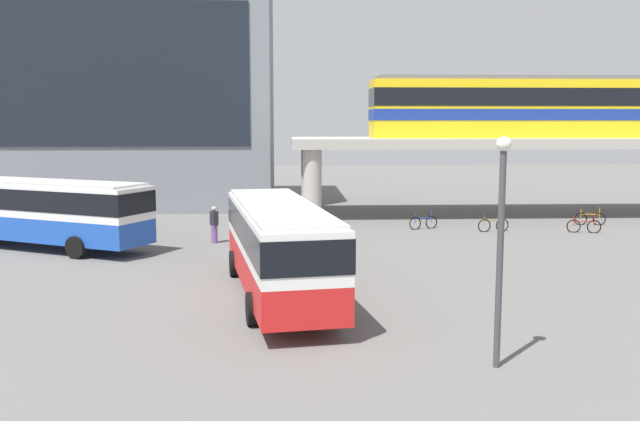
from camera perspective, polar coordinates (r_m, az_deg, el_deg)
name	(u,v)px	position (r m, az deg, el deg)	size (l,w,h in m)	color
ground_plane	(270,242)	(34.36, -4.22, -2.60)	(120.00, 120.00, 0.00)	#605E5B
station_building	(93,91)	(52.77, -18.35, 9.41)	(25.75, 13.06, 16.26)	slate
elevated_platform	(507,148)	(45.32, 15.35, 5.01)	(27.49, 7.08, 4.95)	#ADA89E
train	(521,106)	(45.54, 16.40, 8.32)	(19.05, 2.96, 3.84)	yellow
bus_main	(278,240)	(23.24, -3.51, -2.45)	(4.23, 11.30, 3.22)	red
bus_secondary	(43,207)	(34.64, -22.05, 0.28)	(11.00, 7.24, 3.22)	#1E4CB2
bicycle_red	(584,226)	(39.58, 21.12, -1.23)	(1.75, 0.48, 1.04)	black
bicycle_orange	(590,219)	(42.71, 21.56, -0.65)	(1.78, 0.31, 1.04)	black
bicycle_brown	(493,225)	(38.48, 14.24, -1.19)	(1.78, 0.32, 1.04)	black
bicycle_blue	(423,223)	(38.67, 8.60, -1.00)	(1.70, 0.67, 1.04)	black
pedestrian_waiting_near_stop	(214,226)	(34.14, -8.80, -1.25)	(0.45, 0.48, 1.83)	#724C8C
lamp_post	(501,231)	(16.89, 14.83, -1.70)	(0.36, 0.36, 5.62)	#3F3F44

